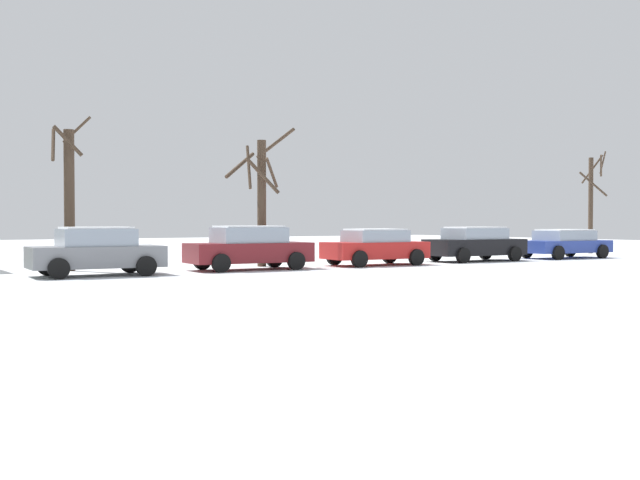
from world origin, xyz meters
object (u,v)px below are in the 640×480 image
Objects in this scene: parked_car_gray at (96,251)px; parked_car_blue at (564,243)px; parked_car_black at (475,244)px; parked_car_maroon at (249,248)px; parked_car_red at (375,247)px.

parked_car_blue is (21.83, -0.15, -0.08)m from parked_car_gray.
parked_car_gray is 16.37m from parked_car_black.
parked_car_maroon is 0.99× the size of parked_car_blue.
parked_car_gray reaches higher than parked_car_red.
parked_car_maroon is 0.99× the size of parked_car_black.
parked_car_black is at bearing 0.35° from parked_car_gray.
parked_car_blue is (5.46, -0.25, -0.06)m from parked_car_black.
parked_car_gray is 0.91× the size of parked_car_blue.
parked_car_red is at bearing -1.61° from parked_car_maroon.
parked_car_gray is at bearing -179.65° from parked_car_black.
parked_car_blue is (16.37, -0.27, -0.09)m from parked_car_maroon.
parked_car_maroon reaches higher than parked_car_black.
parked_car_black reaches higher than parked_car_blue.
parked_car_red is at bearing -0.22° from parked_car_gray.
parked_car_maroon is 1.08× the size of parked_car_red.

